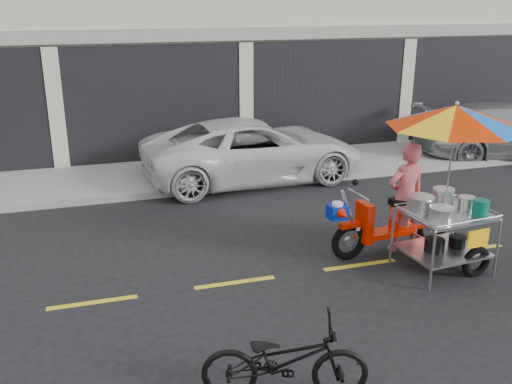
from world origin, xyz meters
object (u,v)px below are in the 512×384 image
object	(u,v)px
white_pickup	(253,150)
near_bicycle	(285,360)
food_vendor_rig	(434,162)
silver_pickup	(508,131)

from	to	relation	value
white_pickup	near_bicycle	size ratio (longest dim) A/B	2.91
white_pickup	near_bicycle	world-z (taller)	white_pickup
white_pickup	food_vendor_rig	bearing A→B (deg)	-167.64
food_vendor_rig	white_pickup	bearing A→B (deg)	100.37
near_bicycle	white_pickup	bearing A→B (deg)	2.37
white_pickup	silver_pickup	bearing A→B (deg)	-93.50
food_vendor_rig	near_bicycle	bearing A→B (deg)	-148.17
silver_pickup	food_vendor_rig	size ratio (longest dim) A/B	1.75
white_pickup	silver_pickup	distance (m)	6.83
near_bicycle	food_vendor_rig	world-z (taller)	food_vendor_rig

